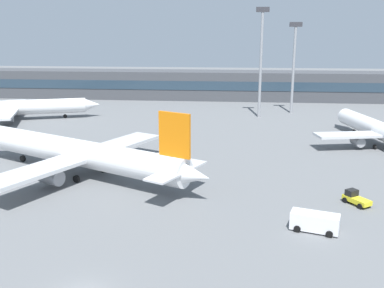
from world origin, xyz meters
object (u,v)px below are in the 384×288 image
(floodlight_tower_east, at_px, (294,61))
(service_van_white, at_px, (315,222))
(airplane_far, at_px, (15,108))
(baggage_tug_yellow, at_px, (355,198))
(airplane_mid, at_px, (382,131))
(airplane_near, at_px, (77,153))
(floodlight_tower_west, at_px, (261,55))

(floodlight_tower_east, bearing_deg, service_van_white, -94.95)
(airplane_far, xyz_separation_m, baggage_tug_yellow, (69.71, -48.05, -2.34))
(airplane_mid, height_order, service_van_white, airplane_mid)
(airplane_near, height_order, airplane_far, airplane_near)
(floodlight_tower_west, bearing_deg, airplane_near, -121.22)
(floodlight_tower_west, height_order, floodlight_tower_east, floodlight_tower_west)
(airplane_near, height_order, floodlight_tower_west, floodlight_tower_west)
(service_van_white, bearing_deg, airplane_far, 138.18)
(airplane_near, xyz_separation_m, floodlight_tower_east, (39.14, 56.48, 10.39))
(airplane_near, relative_size, airplane_mid, 1.12)
(floodlight_tower_west, bearing_deg, airplane_far, -170.70)
(airplane_far, distance_m, baggage_tug_yellow, 84.69)
(service_van_white, bearing_deg, airplane_mid, 63.72)
(airplane_far, relative_size, floodlight_tower_west, 1.48)
(airplane_far, xyz_separation_m, service_van_white, (63.12, -56.49, -2.02))
(airplane_mid, distance_m, baggage_tug_yellow, 33.01)
(baggage_tug_yellow, distance_m, floodlight_tower_west, 60.53)
(service_van_white, xyz_separation_m, floodlight_tower_west, (-2.66, 66.39, 14.53))
(airplane_near, relative_size, service_van_white, 7.73)
(airplane_near, height_order, baggage_tug_yellow, airplane_near)
(airplane_far, distance_m, floodlight_tower_west, 62.53)
(baggage_tug_yellow, xyz_separation_m, service_van_white, (-6.58, -8.44, 0.31))
(service_van_white, distance_m, floodlight_tower_west, 68.01)
(airplane_near, xyz_separation_m, baggage_tug_yellow, (39.38, -8.23, -2.69))
(service_van_white, height_order, floodlight_tower_east, floodlight_tower_east)
(airplane_far, bearing_deg, airplane_mid, -12.08)
(baggage_tug_yellow, height_order, floodlight_tower_east, floodlight_tower_east)
(airplane_mid, xyz_separation_m, service_van_white, (-19.19, -38.87, -1.80))
(airplane_mid, xyz_separation_m, baggage_tug_yellow, (-12.61, -30.43, -2.11))
(service_van_white, bearing_deg, floodlight_tower_west, 92.30)
(airplane_mid, height_order, baggage_tug_yellow, airplane_mid)
(airplane_near, bearing_deg, airplane_mid, 23.13)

